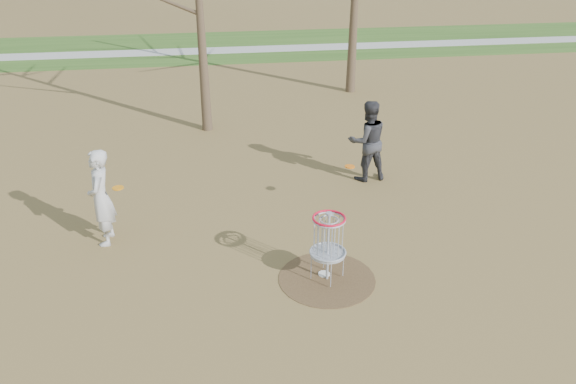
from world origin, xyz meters
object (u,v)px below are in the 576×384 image
object	(u,v)px
player_standing	(101,198)
disc_golf_basket	(328,236)
player_throwing	(367,141)
disc_grounded	(324,274)

from	to	relation	value
player_standing	disc_golf_basket	size ratio (longest dim) A/B	1.49
player_throwing	disc_golf_basket	xyz separation A→B (m)	(-1.90, -4.19, -0.11)
player_standing	player_throwing	distance (m)	6.48
disc_grounded	disc_golf_basket	distance (m)	0.90
player_throwing	disc_golf_basket	world-z (taller)	player_throwing
player_standing	disc_golf_basket	distance (m)	4.64
player_throwing	disc_grounded	world-z (taller)	player_throwing
player_throwing	disc_grounded	size ratio (longest dim) A/B	9.33
disc_grounded	disc_golf_basket	xyz separation A→B (m)	(0.02, -0.14, 0.89)
player_standing	disc_golf_basket	xyz separation A→B (m)	(4.19, -1.99, -0.09)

